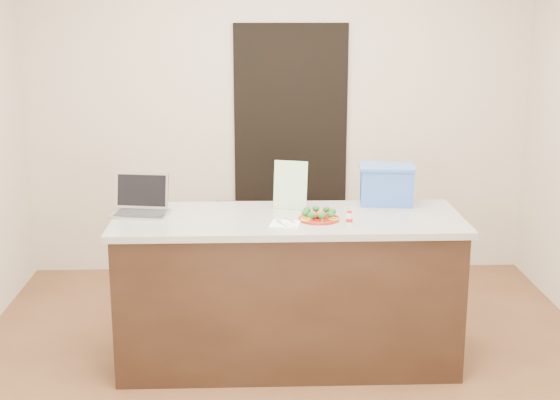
{
  "coord_description": "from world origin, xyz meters",
  "views": [
    {
      "loc": [
        -0.21,
        -4.18,
        2.14
      ],
      "look_at": [
        -0.05,
        0.2,
        1.03
      ],
      "focal_mm": 50.0,
      "sensor_mm": 36.0,
      "label": 1
    }
  ],
  "objects_px": {
    "plate": "(319,218)",
    "blue_box": "(386,184)",
    "yogurt_bottle": "(349,219)",
    "napkin": "(285,224)",
    "laptop": "(141,203)",
    "island": "(288,290)",
    "chair": "(243,255)"
  },
  "relations": [
    {
      "from": "plate",
      "to": "chair",
      "type": "distance_m",
      "value": 0.96
    },
    {
      "from": "laptop",
      "to": "chair",
      "type": "distance_m",
      "value": 0.95
    },
    {
      "from": "island",
      "to": "yogurt_bottle",
      "type": "xyz_separation_m",
      "value": [
        0.34,
        -0.17,
        0.49
      ]
    },
    {
      "from": "laptop",
      "to": "chair",
      "type": "relative_size",
      "value": 0.44
    },
    {
      "from": "plate",
      "to": "blue_box",
      "type": "distance_m",
      "value": 0.6
    },
    {
      "from": "yogurt_bottle",
      "to": "blue_box",
      "type": "distance_m",
      "value": 0.55
    },
    {
      "from": "yogurt_bottle",
      "to": "laptop",
      "type": "distance_m",
      "value": 1.26
    },
    {
      "from": "yogurt_bottle",
      "to": "chair",
      "type": "distance_m",
      "value": 1.13
    },
    {
      "from": "plate",
      "to": "blue_box",
      "type": "bearing_deg",
      "value": 38.97
    },
    {
      "from": "yogurt_bottle",
      "to": "laptop",
      "type": "relative_size",
      "value": 0.21
    },
    {
      "from": "laptop",
      "to": "blue_box",
      "type": "relative_size",
      "value": 0.99
    },
    {
      "from": "island",
      "to": "blue_box",
      "type": "bearing_deg",
      "value": 24.73
    },
    {
      "from": "blue_box",
      "to": "plate",
      "type": "bearing_deg",
      "value": -135.12
    },
    {
      "from": "blue_box",
      "to": "chair",
      "type": "distance_m",
      "value": 1.13
    },
    {
      "from": "island",
      "to": "chair",
      "type": "relative_size",
      "value": 2.48
    },
    {
      "from": "napkin",
      "to": "blue_box",
      "type": "height_order",
      "value": "blue_box"
    },
    {
      "from": "blue_box",
      "to": "chair",
      "type": "relative_size",
      "value": 0.44
    },
    {
      "from": "plate",
      "to": "blue_box",
      "type": "relative_size",
      "value": 0.65
    },
    {
      "from": "yogurt_bottle",
      "to": "chair",
      "type": "bearing_deg",
      "value": 127.09
    },
    {
      "from": "yogurt_bottle",
      "to": "blue_box",
      "type": "xyz_separation_m",
      "value": [
        0.29,
        0.46,
        0.09
      ]
    },
    {
      "from": "yogurt_bottle",
      "to": "chair",
      "type": "xyz_separation_m",
      "value": [
        -0.62,
        0.82,
        -0.48
      ]
    },
    {
      "from": "island",
      "to": "yogurt_bottle",
      "type": "distance_m",
      "value": 0.62
    },
    {
      "from": "laptop",
      "to": "blue_box",
      "type": "bearing_deg",
      "value": 15.5
    },
    {
      "from": "island",
      "to": "napkin",
      "type": "distance_m",
      "value": 0.49
    },
    {
      "from": "chair",
      "to": "blue_box",
      "type": "bearing_deg",
      "value": -17.04
    },
    {
      "from": "plate",
      "to": "chair",
      "type": "xyz_separation_m",
      "value": [
        -0.45,
        0.72,
        -0.46
      ]
    },
    {
      "from": "napkin",
      "to": "yogurt_bottle",
      "type": "relative_size",
      "value": 2.11
    },
    {
      "from": "napkin",
      "to": "blue_box",
      "type": "relative_size",
      "value": 0.45
    },
    {
      "from": "plate",
      "to": "napkin",
      "type": "xyz_separation_m",
      "value": [
        -0.2,
        -0.09,
        -0.01
      ]
    },
    {
      "from": "island",
      "to": "blue_box",
      "type": "height_order",
      "value": "blue_box"
    },
    {
      "from": "napkin",
      "to": "laptop",
      "type": "xyz_separation_m",
      "value": [
        -0.86,
        0.29,
        0.06
      ]
    },
    {
      "from": "island",
      "to": "blue_box",
      "type": "distance_m",
      "value": 0.9
    }
  ]
}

